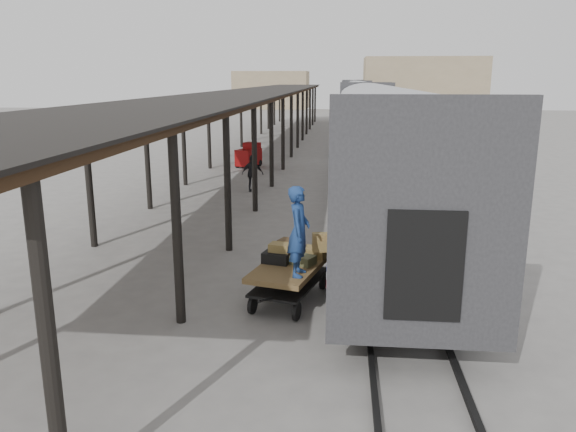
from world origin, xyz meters
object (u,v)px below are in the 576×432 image
(luggage_tug, at_px, (249,156))
(porter, at_px, (299,231))
(pedestrian, at_px, (253,174))
(baggage_cart, at_px, (290,273))

(luggage_tug, distance_m, porter, 20.59)
(luggage_tug, distance_m, pedestrian, 7.23)
(baggage_cart, distance_m, pedestrian, 12.65)
(porter, height_order, pedestrian, porter)
(baggage_cart, relative_size, porter, 1.38)
(pedestrian, bearing_deg, baggage_cart, 103.66)
(porter, bearing_deg, luggage_tug, 16.79)
(luggage_tug, bearing_deg, baggage_cart, -56.63)
(baggage_cart, height_order, luggage_tug, luggage_tug)
(baggage_cart, bearing_deg, luggage_tug, 116.68)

